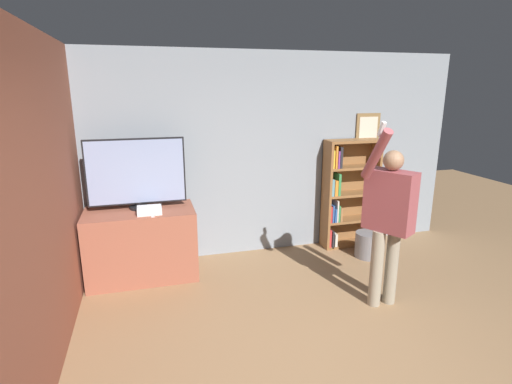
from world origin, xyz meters
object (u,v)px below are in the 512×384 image
object	(u,v)px
game_console	(149,210)
bookshelf	(345,194)
television	(136,173)
waste_bin	(368,245)
person	(389,214)

from	to	relation	value
game_console	bookshelf	size ratio (longest dim) A/B	0.18
television	waste_bin	xyz separation A→B (m)	(2.94, -0.29, -1.10)
game_console	waste_bin	world-z (taller)	game_console
game_console	bookshelf	xyz separation A→B (m)	(2.70, 0.44, -0.12)
person	bookshelf	bearing A→B (deg)	136.56
person	waste_bin	size ratio (longest dim) A/B	5.55
game_console	waste_bin	xyz separation A→B (m)	(2.83, -0.04, -0.71)
game_console	waste_bin	distance (m)	2.91
game_console	person	bearing A→B (deg)	-26.78
television	bookshelf	size ratio (longest dim) A/B	0.73
waste_bin	television	bearing A→B (deg)	174.39
television	game_console	xyz separation A→B (m)	(0.12, -0.25, -0.39)
television	bookshelf	distance (m)	2.87
game_console	waste_bin	size ratio (longest dim) A/B	0.77
television	person	xyz separation A→B (m)	(2.44, -1.42, -0.27)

